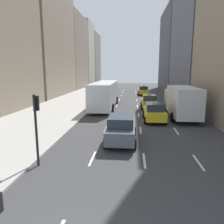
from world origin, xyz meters
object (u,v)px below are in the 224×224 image
Objects in this scene: taxi_third at (154,112)px; box_truck at (181,101)px; city_bus at (105,94)px; traffic_light_pole at (36,118)px; taxi_lead at (149,101)px; sedan_black_near at (121,128)px; taxi_second at (143,90)px.

taxi_third is 3.49m from box_truck.
traffic_light_pole is (-1.14, -17.57, 0.62)m from city_bus.
taxi_lead is 13.63m from sedan_black_near.
city_bus is (-2.81, 13.50, 0.87)m from sedan_black_near.
taxi_third reaches higher than sedan_black_near.
taxi_second is 28.89m from sedan_black_near.
city_bus is at bearing 101.77° from sedan_black_near.
taxi_lead is 1.00× the size of taxi_third.
sedan_black_near is 13.82m from city_bus.
sedan_black_near is (-2.80, -13.34, 0.03)m from taxi_lead.
sedan_black_near is 10.02m from box_truck.
taxi_second is at bearing 97.78° from box_truck.
box_truck is 2.33× the size of traffic_light_pole.
taxi_third is 0.98× the size of sedan_black_near.
taxi_second is 16.28m from city_bus.
traffic_light_pole is (-6.75, -32.82, 1.53)m from taxi_second.
taxi_second is at bearing 90.00° from taxi_lead.
taxi_second is 0.52× the size of box_truck.
taxi_lead is 5.85m from box_truck.
taxi_second is 22.38m from taxi_third.
taxi_second and taxi_third have the same top height.
traffic_light_pole is (-9.55, -12.34, 0.70)m from box_truck.
taxi_third is at bearing -90.00° from taxi_lead.
taxi_second is 20.69m from box_truck.
traffic_light_pole reaches higher than box_truck.
taxi_lead is 1.22× the size of traffic_light_pole.
taxi_lead is 0.38× the size of city_bus.
taxi_second is 0.98× the size of sedan_black_near.
taxi_lead is 6.97m from taxi_third.
city_bus is at bearing 86.29° from traffic_light_pole.
taxi_second is at bearing 69.80° from city_bus.
box_truck is at bearing 55.90° from sedan_black_near.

